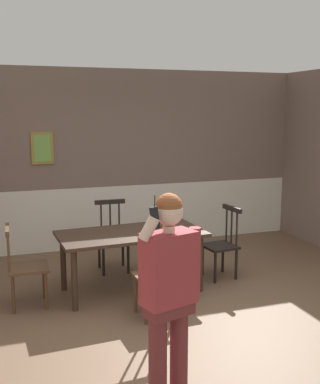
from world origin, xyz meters
name	(u,v)px	position (x,y,z in m)	size (l,w,h in m)	color
ground_plane	(196,323)	(0.00, 0.00, 0.00)	(6.83, 6.83, 0.00)	brown
room_back_partition	(121,162)	(0.00, 3.11, 1.36)	(6.08, 0.17, 2.83)	#756056
dining_table	(131,239)	(-0.39, 1.10, 0.65)	(1.78, 0.96, 0.74)	#38281E
chair_near_window	(222,244)	(0.86, 1.17, 0.45)	(0.44, 0.44, 0.94)	black
chair_by_doorway	(156,275)	(-0.35, 0.28, 0.47)	(0.44, 0.44, 0.98)	#513823
chair_at_table_head	(25,267)	(-1.65, 1.03, 0.46)	(0.45, 0.45, 0.93)	#513823
chair_opposite_corner	(113,237)	(-0.44, 1.92, 0.47)	(0.44, 0.44, 0.96)	black
person_figure	(169,285)	(-0.70, -1.10, 0.91)	(0.53, 0.32, 1.61)	brown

